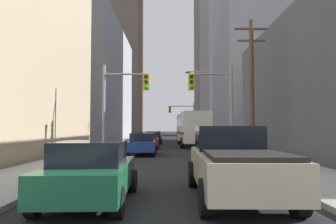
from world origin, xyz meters
TOP-DOWN VIEW (x-y plane):
  - sidewalk_left at (-5.22, 50.00)m, footprint 3.30×160.00m
  - sidewalk_right at (5.22, 50.00)m, footprint 3.30×160.00m
  - city_bus at (2.50, 31.18)m, footprint 2.84×11.57m
  - pickup_truck_beige at (1.77, 6.30)m, footprint 2.20×5.44m
  - sedan_green at (-1.87, 5.67)m, footprint 1.95×4.26m
  - sedan_blue at (-1.77, 20.00)m, footprint 1.95×4.24m
  - sedan_red at (-1.77, 26.84)m, footprint 1.96×4.27m
  - sedan_black at (-1.66, 35.74)m, footprint 1.95×4.23m
  - traffic_signal_near_left at (-2.91, 18.51)m, footprint 3.03×0.44m
  - traffic_signal_near_right at (2.97, 18.51)m, footprint 2.90×0.44m
  - traffic_signal_far_right at (2.39, 48.43)m, footprint 4.14×0.44m
  - utility_pole_right at (5.55, 18.67)m, footprint 2.20×0.28m
  - street_lamp_right at (3.82, 28.07)m, footprint 2.71×0.32m
  - building_left_mid_office at (-15.17, 49.47)m, footprint 15.30×28.49m
  - building_left_far_tower at (-20.76, 89.77)m, footprint 25.98×22.26m
  - building_right_mid_block at (16.50, 44.12)m, footprint 18.48×18.74m
  - building_right_far_highrise at (19.05, 89.23)m, footprint 21.51×18.22m

SIDE VIEW (x-z plane):
  - sidewalk_left at x=-5.22m, z-range 0.00..0.15m
  - sidewalk_right at x=5.22m, z-range 0.00..0.15m
  - sedan_green at x=-1.87m, z-range 0.01..1.53m
  - sedan_blue at x=-1.77m, z-range 0.01..1.53m
  - sedan_red at x=-1.77m, z-range 0.01..1.53m
  - sedan_black at x=-1.66m, z-range 0.01..1.53m
  - pickup_truck_beige at x=1.77m, z-range -0.02..1.88m
  - city_bus at x=2.50m, z-range 0.23..3.63m
  - traffic_signal_near_right at x=2.97m, z-range 1.00..7.00m
  - traffic_signal_near_left at x=-2.91m, z-range 1.01..7.01m
  - traffic_signal_far_right at x=2.39m, z-range 1.06..7.06m
  - street_lamp_right at x=3.82m, z-range 0.82..8.32m
  - utility_pole_right at x=5.55m, z-range 0.27..9.33m
  - building_left_mid_office at x=-15.17m, z-range 0.00..18.30m
  - building_right_mid_block at x=16.50m, z-range 0.00..30.51m
  - building_left_far_tower at x=-20.76m, z-range 0.00..56.41m
  - building_right_far_highrise at x=19.05m, z-range 0.00..62.51m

